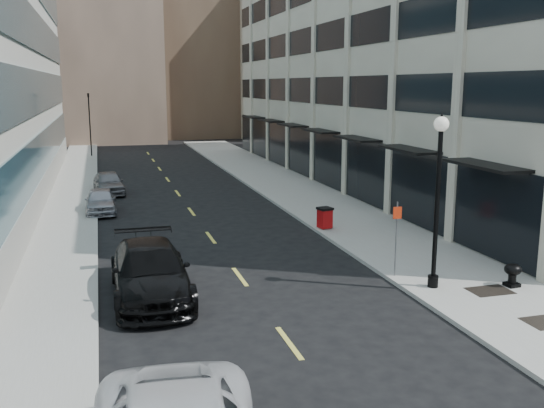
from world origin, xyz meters
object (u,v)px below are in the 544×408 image
car_black_pickup (150,272)px  trash_bin (325,217)px  car_silver_sedan (101,201)px  lamppost (438,187)px  car_grey_sedan (109,183)px  traffic_signal (88,97)px  sign_post (397,229)px  urn_planter (513,273)px

car_black_pickup → trash_bin: (8.78, 7.01, -0.18)m
car_silver_sedan → lamppost: bearing=-56.2°
car_silver_sedan → trash_bin: size_ratio=3.93×
car_black_pickup → lamppost: 9.88m
car_grey_sedan → car_silver_sedan: bearing=-100.9°
traffic_signal → sign_post: 43.39m
car_black_pickup → car_silver_sedan: car_black_pickup is taller
trash_bin → urn_planter: trash_bin is taller
traffic_signal → trash_bin: 36.36m
car_black_pickup → car_silver_sedan: size_ratio=1.51×
car_grey_sedan → sign_post: bearing=-71.1°
car_grey_sedan → urn_planter: 26.36m
sign_post → trash_bin: bearing=92.6°
sign_post → urn_planter: sign_post is taller
car_silver_sedan → urn_planter: (13.40, -17.00, -0.04)m
car_grey_sedan → sign_post: sign_post is taller
car_silver_sedan → car_grey_sedan: car_grey_sedan is taller
traffic_signal → car_grey_sedan: traffic_signal is taller
trash_bin → lamppost: (0.51, -9.01, 2.91)m
car_black_pickup → traffic_signal: bearing=93.1°
car_silver_sedan → car_grey_sedan: bearing=85.3°
car_grey_sedan → urn_planter: bearing=-66.6°
car_black_pickup → car_grey_sedan: bearing=92.7°
traffic_signal → trash_bin: (10.96, -34.30, -5.02)m
trash_bin → car_black_pickup: bearing=-154.6°
car_black_pickup → car_silver_sedan: bearing=96.0°
trash_bin → lamppost: lamppost is taller
car_grey_sedan → sign_post: 22.97m
car_grey_sedan → trash_bin: bearing=-59.6°
car_silver_sedan → sign_post: size_ratio=1.47×
car_black_pickup → car_grey_sedan: size_ratio=1.42×
urn_planter → traffic_signal: bearing=107.8°
car_grey_sedan → lamppost: (10.24, -22.31, 2.88)m
trash_bin → sign_post: size_ratio=0.38×
traffic_signal → urn_planter: traffic_signal is taller
car_black_pickup → urn_planter: bearing=-12.7°
traffic_signal → car_silver_sedan: (0.70, -27.00, -5.04)m
trash_bin → car_silver_sedan: bearing=131.4°
traffic_signal → car_silver_sedan: size_ratio=1.74×
urn_planter → car_silver_sedan: bearing=128.2°
car_black_pickup → urn_planter: size_ratio=7.56×
traffic_signal → trash_bin: bearing=-72.3°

